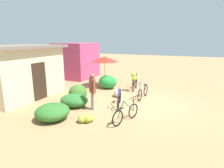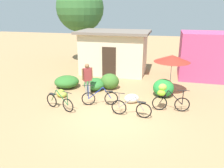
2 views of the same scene
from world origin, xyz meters
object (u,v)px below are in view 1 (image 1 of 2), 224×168
(bicycle_center_loaded, at_px, (143,92))
(produce_sack, at_px, (118,93))
(bicycle_near_pile, at_px, (119,99))
(person_vendor, at_px, (92,88))
(banana_pile_on_ground, at_px, (85,118))
(building_low, at_px, (21,71))
(shop_pink, at_px, (77,60))
(bicycle_by_shop, at_px, (134,80))
(bicycle_leftmost, at_px, (126,113))
(market_umbrella, at_px, (105,59))

(bicycle_center_loaded, bearing_deg, produce_sack, 98.11)
(bicycle_near_pile, distance_m, person_vendor, 1.51)
(banana_pile_on_ground, bearing_deg, bicycle_near_pile, -14.11)
(building_low, height_order, shop_pink, shop_pink)
(bicycle_near_pile, distance_m, bicycle_center_loaded, 1.78)
(building_low, relative_size, shop_pink, 1.49)
(produce_sack, height_order, person_vendor, person_vendor)
(shop_pink, xyz_separation_m, bicycle_by_shop, (-2.30, -5.80, -0.75))
(bicycle_near_pile, relative_size, produce_sack, 2.35)
(bicycle_leftmost, height_order, bicycle_near_pile, bicycle_near_pile)
(market_umbrella, bearing_deg, shop_pink, 59.79)
(bicycle_near_pile, relative_size, bicycle_center_loaded, 0.96)
(person_vendor, bearing_deg, bicycle_center_loaded, -34.46)
(banana_pile_on_ground, bearing_deg, bicycle_center_loaded, -19.28)
(bicycle_near_pile, xyz_separation_m, person_vendor, (-0.93, 0.96, 0.69))
(bicycle_by_shop, height_order, produce_sack, bicycle_by_shop)
(bicycle_leftmost, xyz_separation_m, person_vendor, (0.66, 1.85, 0.70))
(shop_pink, relative_size, bicycle_near_pile, 1.94)
(shop_pink, bearing_deg, building_low, -177.23)
(bicycle_center_loaded, height_order, bicycle_by_shop, bicycle_by_shop)
(bicycle_leftmost, relative_size, produce_sack, 2.22)
(building_low, relative_size, bicycle_leftmost, 3.08)
(shop_pink, height_order, bicycle_center_loaded, shop_pink)
(bicycle_by_shop, xyz_separation_m, produce_sack, (-1.57, 0.48, -0.48))
(shop_pink, height_order, bicycle_by_shop, shop_pink)
(shop_pink, distance_m, produce_sack, 6.70)
(bicycle_leftmost, bearing_deg, shop_pink, 44.80)
(bicycle_by_shop, height_order, person_vendor, person_vendor)
(bicycle_near_pile, xyz_separation_m, produce_sack, (1.40, 0.61, -0.13))
(person_vendor, bearing_deg, shop_pink, 38.68)
(produce_sack, xyz_separation_m, person_vendor, (-2.34, 0.35, 0.83))
(bicycle_by_shop, bearing_deg, person_vendor, 168.07)
(bicycle_leftmost, bearing_deg, produce_sack, 26.63)
(shop_pink, distance_m, market_umbrella, 4.26)
(bicycle_leftmost, xyz_separation_m, bicycle_near_pile, (1.59, 0.89, 0.01))
(market_umbrella, relative_size, bicycle_leftmost, 1.34)
(bicycle_leftmost, distance_m, person_vendor, 2.08)
(produce_sack, bearing_deg, person_vendor, 171.53)
(market_umbrella, distance_m, bicycle_center_loaded, 3.75)
(bicycle_leftmost, xyz_separation_m, banana_pile_on_ground, (-0.65, 1.46, -0.19))
(bicycle_near_pile, relative_size, bicycle_by_shop, 1.02)
(market_umbrella, xyz_separation_m, bicycle_near_pile, (-3.14, -2.27, -1.55))
(building_low, xyz_separation_m, market_umbrella, (3.84, -3.37, 0.44))
(market_umbrella, xyz_separation_m, bicycle_leftmost, (-4.74, -3.16, -1.56))
(market_umbrella, xyz_separation_m, produce_sack, (-1.74, -1.66, -1.69))
(building_low, bearing_deg, bicycle_near_pile, -82.97)
(bicycle_by_shop, relative_size, person_vendor, 0.95)
(bicycle_leftmost, bearing_deg, building_low, 82.18)
(bicycle_leftmost, xyz_separation_m, produce_sack, (3.00, 1.50, -0.13))
(bicycle_center_loaded, height_order, person_vendor, person_vendor)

